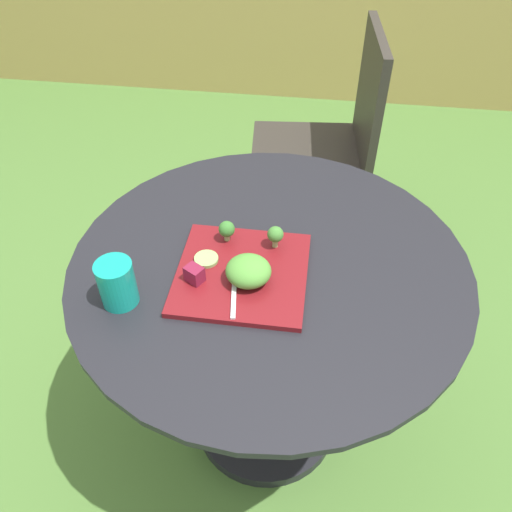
{
  "coord_description": "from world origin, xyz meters",
  "views": [
    {
      "loc": [
        0.09,
        -0.86,
        1.55
      ],
      "look_at": [
        -0.03,
        -0.03,
        0.75
      ],
      "focal_mm": 36.94,
      "sensor_mm": 36.0,
      "label": 1
    }
  ],
  "objects": [
    {
      "name": "broccoli_floret_1",
      "position": [
        0.01,
        0.04,
        0.76
      ],
      "size": [
        0.04,
        0.04,
        0.05
      ],
      "color": "#99B770",
      "rests_on": "salad_plate"
    },
    {
      "name": "patio_chair",
      "position": [
        0.14,
        0.91,
        0.53
      ],
      "size": [
        0.48,
        0.48,
        0.9
      ],
      "color": "#332D28",
      "rests_on": "ground_plane"
    },
    {
      "name": "beet_chunk_0",
      "position": [
        -0.15,
        -0.09,
        0.74
      ],
      "size": [
        0.05,
        0.05,
        0.04
      ],
      "primitive_type": "cube",
      "rotation": [
        0.0,
        0.0,
        5.75
      ],
      "color": "maroon",
      "rests_on": "salad_plate"
    },
    {
      "name": "patio_table",
      "position": [
        0.0,
        0.0,
        0.46
      ],
      "size": [
        0.92,
        0.92,
        0.71
      ],
      "color": "black",
      "rests_on": "ground_plane"
    },
    {
      "name": "cucumber_slice_0",
      "position": [
        -0.14,
        -0.03,
        0.73
      ],
      "size": [
        0.05,
        0.05,
        0.01
      ],
      "primitive_type": "cylinder",
      "color": "#8EB766",
      "rests_on": "salad_plate"
    },
    {
      "name": "broccoli_floret_0",
      "position": [
        -0.11,
        0.05,
        0.75
      ],
      "size": [
        0.04,
        0.04,
        0.05
      ],
      "color": "#99B770",
      "rests_on": "salad_plate"
    },
    {
      "name": "ground_plane",
      "position": [
        0.0,
        0.0,
        0.0
      ],
      "size": [
        12.0,
        12.0,
        0.0
      ],
      "primitive_type": "plane",
      "color": "#4C7533"
    },
    {
      "name": "fork",
      "position": [
        -0.07,
        -0.1,
        0.72
      ],
      "size": [
        0.04,
        0.15,
        0.0
      ],
      "color": "silver",
      "rests_on": "salad_plate"
    },
    {
      "name": "drinking_glass",
      "position": [
        -0.3,
        -0.16,
        0.75
      ],
      "size": [
        0.08,
        0.08,
        0.1
      ],
      "color": "#149989",
      "rests_on": "patio_table"
    },
    {
      "name": "lettuce_mound",
      "position": [
        -0.04,
        -0.08,
        0.75
      ],
      "size": [
        0.1,
        0.09,
        0.06
      ],
      "primitive_type": "ellipsoid",
      "color": "#519338",
      "rests_on": "salad_plate"
    },
    {
      "name": "salad_plate",
      "position": [
        -0.06,
        -0.05,
        0.71
      ],
      "size": [
        0.29,
        0.29,
        0.01
      ],
      "primitive_type": "cube",
      "color": "maroon",
      "rests_on": "patio_table"
    }
  ]
}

